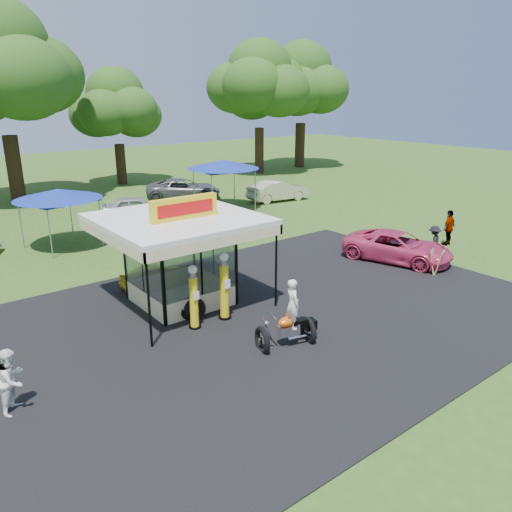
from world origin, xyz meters
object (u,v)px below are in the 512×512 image
object	(u,v)px
spectator_west	(12,380)
spectator_east_b	(449,228)
spectator_east_a	(434,242)
bg_car_d	(183,189)
tent_east	(223,165)
gas_station_kiosk	(180,258)
bg_car_e	(278,191)
gas_pump_right	(224,287)
kiosk_car	(155,275)
pink_sedan	(398,247)
bg_car_c	(136,208)
tent_west	(58,195)
gas_pump_left	(194,299)
a_frame_sign	(436,262)
motorcycle	(290,319)

from	to	relation	value
spectator_west	spectator_east_b	size ratio (longest dim) A/B	0.91
spectator_east_a	bg_car_d	distance (m)	19.82
bg_car_d	tent_east	world-z (taller)	tent_east
gas_station_kiosk	tent_east	world-z (taller)	gas_station_kiosk
spectator_east_b	bg_car_e	xyz separation A→B (m)	(0.30, 14.10, -0.18)
tent_east	spectator_east_a	bearing A→B (deg)	-82.73
gas_station_kiosk	bg_car_e	world-z (taller)	gas_station_kiosk
gas_pump_right	kiosk_car	xyz separation A→B (m)	(-0.46, 4.44, -0.72)
tent_east	pink_sedan	bearing A→B (deg)	-89.43
pink_sedan	bg_car_c	distance (m)	16.52
kiosk_car	tent_west	size ratio (longest dim) A/B	0.65
gas_pump_left	bg_car_e	world-z (taller)	gas_pump_left
kiosk_car	pink_sedan	bearing A→B (deg)	-111.72
bg_car_c	spectator_east_a	bearing A→B (deg)	-130.03
spectator_west	bg_car_e	bearing A→B (deg)	-13.27
a_frame_sign	pink_sedan	xyz separation A→B (m)	(0.15, 2.20, 0.16)
bg_car_c	bg_car_e	world-z (taller)	bg_car_e
gas_pump_right	tent_west	world-z (taller)	tent_west
spectator_east_a	tent_east	size ratio (longest dim) A/B	0.33
bg_car_d	bg_car_e	xyz separation A→B (m)	(5.20, -4.81, -0.00)
kiosk_car	bg_car_e	xyz separation A→B (m)	(15.14, 9.87, 0.28)
kiosk_car	bg_car_d	world-z (taller)	bg_car_d
spectator_east_a	bg_car_c	world-z (taller)	spectator_east_a
gas_pump_right	kiosk_car	world-z (taller)	gas_pump_right
tent_west	spectator_west	bearing A→B (deg)	-112.35
gas_pump_right	bg_car_e	distance (m)	20.51
kiosk_car	spectator_west	world-z (taller)	spectator_west
kiosk_car	spectator_east_a	bearing A→B (deg)	-112.00
gas_pump_right	tent_east	bearing A→B (deg)	55.44
kiosk_car	bg_car_d	size ratio (longest dim) A/B	0.52
motorcycle	a_frame_sign	distance (m)	9.49
gas_pump_left	tent_west	bearing A→B (deg)	91.87
gas_pump_left	tent_west	xyz separation A→B (m)	(-0.40, 12.35, 1.65)
motorcycle	spectator_east_a	bearing A→B (deg)	25.63
motorcycle	bg_car_c	distance (m)	18.78
gas_pump_right	bg_car_d	distance (m)	21.35
spectator_east_b	bg_car_c	xyz separation A→B (m)	(-10.37, 15.38, -0.21)
pink_sedan	spectator_east_a	world-z (taller)	spectator_east_a
motorcycle	spectator_west	bearing A→B (deg)	-178.53
kiosk_car	tent_west	bearing A→B (deg)	8.46
bg_car_e	tent_east	size ratio (longest dim) A/B	0.95
bg_car_d	tent_east	distance (m)	5.21
a_frame_sign	tent_west	world-z (taller)	tent_west
tent_west	tent_east	size ratio (longest dim) A/B	0.90
pink_sedan	tent_west	bearing A→B (deg)	116.74
pink_sedan	bg_car_e	xyz separation A→B (m)	(4.58, 14.08, 0.05)
gas_pump_right	bg_car_c	world-z (taller)	gas_pump_right
spectator_east_b	bg_car_e	world-z (taller)	spectator_east_b
spectator_west	tent_east	xyz separation A→B (m)	(17.15, 15.60, 2.19)
gas_pump_right	motorcycle	bearing A→B (deg)	-79.86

